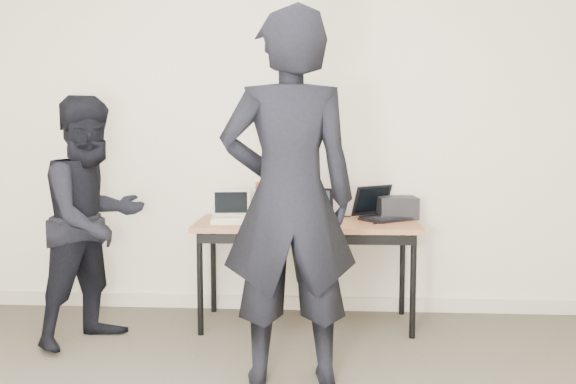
# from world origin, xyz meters

# --- Properties ---
(room) EXTENTS (4.60, 4.60, 2.80)m
(room) POSITION_xyz_m (0.00, 0.00, 1.35)
(room) COLOR #464135
(room) RESTS_ON ground
(desk) EXTENTS (1.51, 0.67, 0.72)m
(desk) POSITION_xyz_m (0.21, 1.88, 0.66)
(desk) COLOR brown
(desk) RESTS_ON ground
(laptop_beige) EXTENTS (0.29, 0.29, 0.21)m
(laptop_beige) POSITION_xyz_m (-0.30, 1.83, 0.76)
(laptop_beige) COLOR #BEB898
(laptop_beige) RESTS_ON desk
(laptop_center) EXTENTS (0.33, 0.32, 0.23)m
(laptop_center) POSITION_xyz_m (0.23, 1.85, 0.77)
(laptop_center) COLOR black
(laptop_center) RESTS_ON desk
(laptop_right) EXTENTS (0.43, 0.43, 0.23)m
(laptop_right) POSITION_xyz_m (0.72, 2.01, 0.77)
(laptop_right) COLOR black
(laptop_right) RESTS_ON desk
(leather_satchel) EXTENTS (0.38, 0.21, 0.25)m
(leather_satchel) POSITION_xyz_m (0.03, 2.11, 0.85)
(leather_satchel) COLOR #5B3018
(leather_satchel) RESTS_ON desk
(tissue) EXTENTS (0.13, 0.10, 0.08)m
(tissue) POSITION_xyz_m (0.06, 2.11, 1.00)
(tissue) COLOR white
(tissue) RESTS_ON leather_satchel
(equipment_box) EXTENTS (0.29, 0.25, 0.15)m
(equipment_box) POSITION_xyz_m (0.84, 2.07, 0.80)
(equipment_box) COLOR black
(equipment_box) RESTS_ON desk
(power_brick) EXTENTS (0.08, 0.06, 0.03)m
(power_brick) POSITION_xyz_m (-0.01, 1.71, 0.73)
(power_brick) COLOR black
(power_brick) RESTS_ON desk
(cables) EXTENTS (1.16, 0.39, 0.01)m
(cables) POSITION_xyz_m (0.19, 1.91, 0.72)
(cables) COLOR black
(cables) RESTS_ON desk
(person_typist) EXTENTS (0.78, 0.57, 1.97)m
(person_typist) POSITION_xyz_m (0.15, 0.89, 0.99)
(person_typist) COLOR black
(person_typist) RESTS_ON ground
(person_observer) EXTENTS (0.91, 0.95, 1.56)m
(person_observer) POSITION_xyz_m (-1.12, 1.46, 0.78)
(person_observer) COLOR black
(person_observer) RESTS_ON ground
(baseboard) EXTENTS (4.50, 0.03, 0.10)m
(baseboard) POSITION_xyz_m (0.00, 2.23, 0.05)
(baseboard) COLOR #BCB29C
(baseboard) RESTS_ON ground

